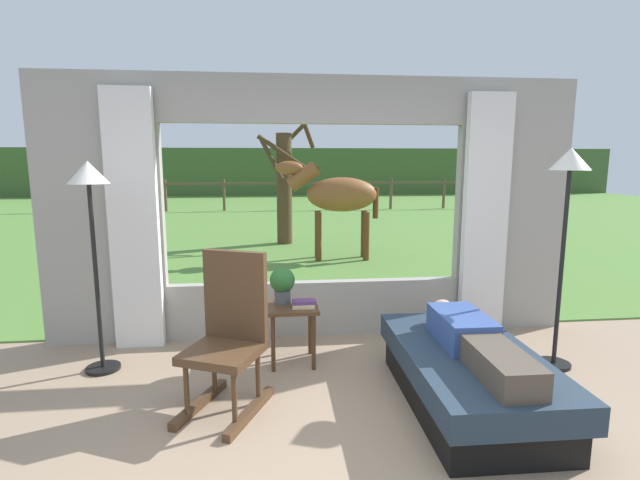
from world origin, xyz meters
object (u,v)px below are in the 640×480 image
Objects in this scene: side_table at (292,316)px; rocking_chair at (229,333)px; pasture_tree at (286,181)px; recliner_sofa at (468,376)px; reclining_person at (473,339)px; horse at (337,195)px; potted_plant at (282,283)px; floor_lamp_left at (90,203)px; book_stack at (304,304)px; floor_lamp_right at (568,192)px.

rocking_chair is at bearing -124.54° from side_table.
recliner_sofa is at bearing -81.49° from pasture_tree.
reclining_person is at bearing -81.55° from pasture_tree.
pasture_tree reaches higher than horse.
reclining_person is 1.71m from rocking_chair.
potted_plant reaches higher than recliner_sofa.
floor_lamp_left is (-1.13, 0.72, 0.87)m from rocking_chair.
horse is (0.92, 4.40, 0.61)m from book_stack.
side_table is at bearing 170.70° from horse.
potted_plant is at bearing 169.52° from horse.
side_table is at bearing -0.67° from floor_lamp_left.
rocking_chair is (-1.70, 0.23, 0.02)m from reclining_person.
potted_plant is 0.17× the size of floor_lamp_right.
rocking_chair is at bearing -172.00° from floor_lamp_right.
pasture_tree is (-0.84, 1.72, 0.17)m from horse.
book_stack is (-1.12, 0.82, 0.33)m from recliner_sofa.
book_stack is 6.16m from pasture_tree.
reclining_person is 7.11m from pasture_tree.
book_stack is at bearing -30.84° from side_table.
floor_lamp_left is 0.96× the size of horse.
recliner_sofa is 3.29× the size of side_table.
side_table is 1.63× the size of potted_plant.
reclining_person is 4.47× the size of potted_plant.
reclining_person is 1.55m from floor_lamp_right.
reclining_person is 7.06× the size of book_stack.
floor_lamp_right reaches higher than horse.
reclining_person is 0.82× the size of floor_lamp_left.
floor_lamp_right reaches higher than recliner_sofa.
floor_lamp_right reaches higher than rocking_chair.
rocking_chair is 5.52× the size of book_stack.
side_table is at bearing 171.96° from floor_lamp_right.
recliner_sofa is 3.20m from floor_lamp_left.
floor_lamp_left reaches higher than book_stack.
horse is at bearing 97.53° from rocking_chair.
floor_lamp_right is 1.02× the size of horse.
floor_lamp_left is 0.58× the size of pasture_tree.
potted_plant is (-1.30, 0.94, 0.48)m from recliner_sofa.
horse is (2.62, 4.32, -0.26)m from floor_lamp_left.
reclining_person is 0.79× the size of horse.
horse is at bearing 76.81° from side_table.
horse reaches higher than potted_plant.
side_table is 0.28× the size of floor_lamp_right.
horse is (-0.20, 5.27, 0.63)m from reclining_person.
reclining_person reaches higher than book_stack.
potted_plant is at bearing 170.79° from floor_lamp_right.
horse is at bearing -63.95° from pasture_tree.
floor_lamp_left is at bearing 163.12° from recliner_sofa.
side_table is 0.17× the size of pasture_tree.
floor_lamp_right is (3.85, -0.34, 0.09)m from floor_lamp_left.
floor_lamp_right reaches higher than book_stack.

